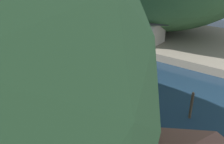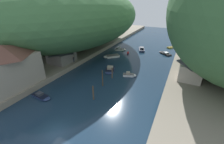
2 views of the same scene
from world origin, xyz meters
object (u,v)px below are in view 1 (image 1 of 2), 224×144
(boat_near_quay, at_px, (2,48))
(boat_small_dinghy, at_px, (113,74))
(person_by_boathouse, at_px, (6,124))
(boat_mid_channel, at_px, (4,82))
(channel_buoy_near, at_px, (7,62))
(boat_open_rowboat, at_px, (44,38))
(boat_far_right_bank, at_px, (82,90))
(boat_navy_launch, at_px, (22,30))
(right_bank_cottage, at_px, (144,27))

(boat_near_quay, relative_size, boat_small_dinghy, 1.82)
(person_by_boathouse, bearing_deg, boat_small_dinghy, -87.83)
(person_by_boathouse, bearing_deg, boat_mid_channel, -30.59)
(boat_near_quay, height_order, channel_buoy_near, boat_near_quay)
(boat_near_quay, xyz_separation_m, boat_open_rowboat, (8.31, -0.82, -0.15))
(channel_buoy_near, xyz_separation_m, person_by_boathouse, (-9.82, -16.09, 1.72))
(boat_far_right_bank, height_order, person_by_boathouse, person_by_boathouse)
(boat_far_right_bank, distance_m, person_by_boathouse, 10.63)
(boat_open_rowboat, height_order, channel_buoy_near, channel_buoy_near)
(person_by_boathouse, bearing_deg, boat_navy_launch, -37.50)
(boat_far_right_bank, bearing_deg, right_bank_cottage, 168.55)
(boat_mid_channel, bearing_deg, boat_small_dinghy, -179.97)
(boat_near_quay, bearing_deg, boat_small_dinghy, -100.00)
(boat_navy_launch, bearing_deg, channel_buoy_near, -97.38)
(boat_mid_channel, height_order, person_by_boathouse, person_by_boathouse)
(boat_near_quay, height_order, boat_open_rowboat, boat_near_quay)
(boat_mid_channel, relative_size, channel_buoy_near, 4.58)
(boat_mid_channel, xyz_separation_m, channel_buoy_near, (3.80, 5.40, 0.10))
(person_by_boathouse, bearing_deg, boat_open_rowboat, -45.41)
(boat_open_rowboat, height_order, boat_small_dinghy, boat_small_dinghy)
(boat_far_right_bank, bearing_deg, channel_buoy_near, -107.06)
(boat_navy_launch, height_order, boat_small_dinghy, boat_small_dinghy)
(right_bank_cottage, height_order, channel_buoy_near, right_bank_cottage)
(right_bank_cottage, xyz_separation_m, boat_mid_channel, (-22.54, 6.84, -3.49))
(boat_near_quay, relative_size, person_by_boathouse, 3.66)
(right_bank_cottage, distance_m, boat_near_quay, 24.67)
(boat_near_quay, distance_m, boat_navy_launch, 12.44)
(boat_mid_channel, relative_size, boat_navy_launch, 1.31)
(right_bank_cottage, distance_m, boat_mid_channel, 23.82)
(boat_mid_channel, relative_size, boat_open_rowboat, 1.05)
(boat_far_right_bank, relative_size, boat_near_quay, 0.78)
(right_bank_cottage, height_order, person_by_boathouse, right_bank_cottage)
(right_bank_cottage, xyz_separation_m, channel_buoy_near, (-18.74, 12.24, -3.39))
(right_bank_cottage, xyz_separation_m, boat_open_rowboat, (-7.56, 17.76, -3.56))
(boat_far_right_bank, xyz_separation_m, boat_mid_channel, (-4.37, 9.34, -0.00))
(boat_open_rowboat, distance_m, channel_buoy_near, 12.47)
(boat_mid_channel, distance_m, channel_buoy_near, 6.60)
(right_bank_cottage, relative_size, person_by_boathouse, 3.93)
(boat_far_right_bank, relative_size, boat_open_rowboat, 1.01)
(boat_open_rowboat, xyz_separation_m, person_by_boathouse, (-21.00, -21.60, 1.88))
(boat_near_quay, xyz_separation_m, boat_mid_channel, (-6.68, -11.73, -0.08))
(boat_mid_channel, xyz_separation_m, boat_navy_launch, (16.26, 19.66, -0.13))
(boat_mid_channel, bearing_deg, person_by_boathouse, 105.14)
(boat_navy_launch, height_order, channel_buoy_near, channel_buoy_near)
(right_bank_cottage, relative_size, boat_far_right_bank, 1.38)
(boat_small_dinghy, bearing_deg, person_by_boathouse, -106.37)
(boat_near_quay, distance_m, channel_buoy_near, 6.96)
(boat_far_right_bank, relative_size, boat_mid_channel, 0.97)
(boat_navy_launch, bearing_deg, person_by_boathouse, -92.53)
(boat_near_quay, height_order, person_by_boathouse, person_by_boathouse)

